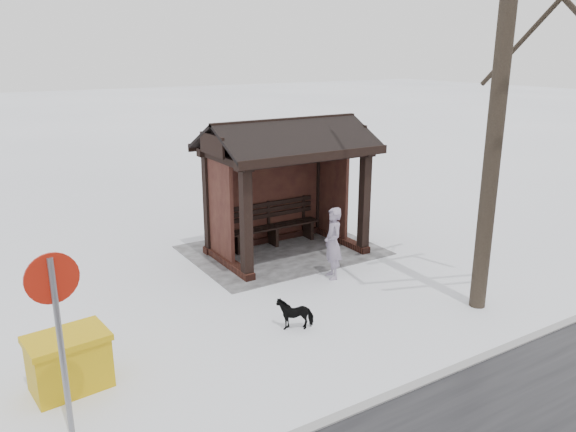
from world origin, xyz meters
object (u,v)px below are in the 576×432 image
(bus_shelter, at_px, (283,159))
(pedestrian, at_px, (333,243))
(road_sign, at_px, (56,308))
(dog, at_px, (295,313))
(grit_bin, at_px, (69,362))

(bus_shelter, bearing_deg, pedestrian, 91.09)
(road_sign, bearing_deg, dog, -171.81)
(pedestrian, xyz_separation_m, grit_bin, (5.39, 1.29, -0.33))
(bus_shelter, xyz_separation_m, pedestrian, (-0.04, 1.88, -1.42))
(dog, xyz_separation_m, grit_bin, (3.58, -0.12, 0.15))
(bus_shelter, xyz_separation_m, dog, (1.77, 3.29, -1.91))
(pedestrian, distance_m, road_sign, 6.16)
(bus_shelter, distance_m, grit_bin, 6.47)
(pedestrian, height_order, road_sign, road_sign)
(road_sign, bearing_deg, pedestrian, -162.94)
(bus_shelter, xyz_separation_m, road_sign, (5.57, 4.23, -0.47))
(bus_shelter, distance_m, road_sign, 7.01)
(road_sign, bearing_deg, grit_bin, -107.21)
(pedestrian, relative_size, dog, 2.42)
(pedestrian, distance_m, dog, 2.34)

